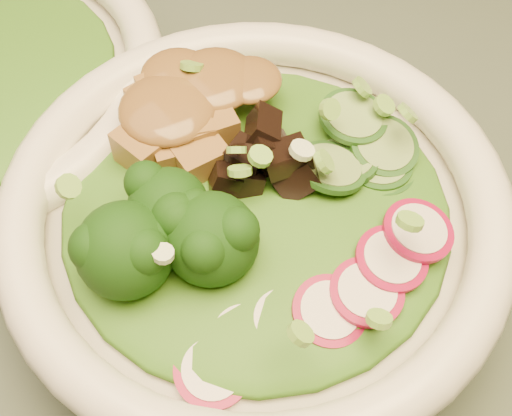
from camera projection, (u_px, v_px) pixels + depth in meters
dining_table at (389, 360)px, 0.54m from camera, size 1.20×0.80×0.75m
salad_bowl at (256, 228)px, 0.42m from camera, size 0.29×0.29×0.08m
lettuce_bed at (256, 207)px, 0.40m from camera, size 0.22×0.22×0.03m
broccoli_florets at (151, 253)px, 0.36m from camera, size 0.09×0.08×0.05m
radish_slices at (342, 293)px, 0.36m from camera, size 0.12×0.05×0.02m
cucumber_slices at (357, 138)px, 0.41m from camera, size 0.08×0.08×0.04m
mushroom_heap at (242, 175)px, 0.39m from camera, size 0.08×0.08×0.04m
tofu_cubes at (192, 115)px, 0.42m from camera, size 0.10×0.07×0.04m
peanut_sauce at (191, 99)px, 0.41m from camera, size 0.08×0.06×0.02m
scallion_garnish at (256, 179)px, 0.38m from camera, size 0.21×0.21×0.03m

